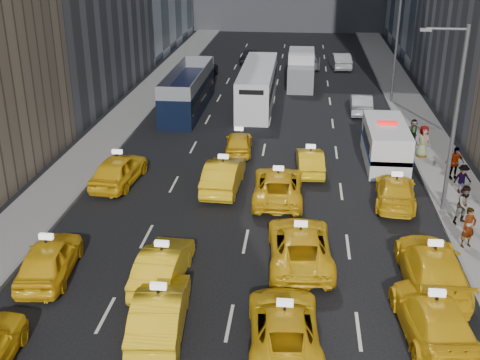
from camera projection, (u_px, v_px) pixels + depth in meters
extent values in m
plane|color=black|center=(222.00, 360.00, 19.37)|extent=(160.00, 160.00, 0.00)
cube|color=gray|center=(123.00, 120.00, 43.27)|extent=(3.00, 90.00, 0.15)
cube|color=gray|center=(421.00, 129.00, 41.25)|extent=(3.00, 90.00, 0.15)
cube|color=slate|center=(143.00, 120.00, 43.12)|extent=(0.15, 90.00, 0.18)
cube|color=slate|center=(400.00, 129.00, 41.38)|extent=(0.15, 90.00, 0.18)
cylinder|color=#595B60|center=(455.00, 124.00, 27.73)|extent=(0.20, 0.20, 9.00)
cylinder|color=#595B60|center=(447.00, 29.00, 26.15)|extent=(1.80, 0.12, 0.12)
cube|color=slate|center=(426.00, 30.00, 26.26)|extent=(0.50, 0.22, 0.12)
cylinder|color=#595B60|center=(396.00, 46.00, 46.06)|extent=(0.20, 0.20, 9.00)
imported|color=yellow|center=(160.00, 311.00, 20.53)|extent=(2.05, 4.85, 1.56)
imported|color=yellow|center=(284.00, 326.00, 19.88)|extent=(2.74, 5.22, 1.40)
imported|color=yellow|center=(434.00, 317.00, 20.24)|extent=(2.60, 5.38, 1.51)
imported|color=yellow|center=(49.00, 259.00, 23.78)|extent=(2.32, 4.73, 1.55)
imported|color=yellow|center=(163.00, 265.00, 23.39)|extent=(1.78, 4.56, 1.48)
imported|color=yellow|center=(300.00, 245.00, 24.82)|extent=(2.91, 5.68, 1.53)
imported|color=yellow|center=(432.00, 267.00, 23.14)|extent=(2.30, 5.64, 1.64)
imported|color=yellow|center=(119.00, 170.00, 32.39)|extent=(2.33, 4.95, 1.64)
imported|color=yellow|center=(223.00, 175.00, 31.75)|extent=(1.90, 5.00, 1.63)
imported|color=yellow|center=(278.00, 186.00, 30.59)|extent=(2.59, 5.38, 1.48)
imported|color=yellow|center=(395.00, 191.00, 30.12)|extent=(2.43, 4.93, 1.38)
imported|color=yellow|center=(239.00, 143.00, 36.94)|extent=(1.83, 4.02, 1.34)
imported|color=yellow|center=(310.00, 161.00, 33.99)|extent=(1.67, 4.14, 1.34)
cube|color=white|center=(385.00, 144.00, 35.19)|extent=(2.34, 5.95, 2.37)
cylinder|color=black|center=(371.00, 167.00, 33.67)|extent=(0.28, 0.95, 0.95)
cylinder|color=black|center=(406.00, 169.00, 33.48)|extent=(0.28, 0.95, 0.95)
cylinder|color=black|center=(364.00, 143.00, 37.45)|extent=(0.28, 0.95, 0.95)
cylinder|color=black|center=(397.00, 144.00, 37.26)|extent=(0.28, 0.95, 0.95)
cube|color=navy|center=(385.00, 146.00, 35.25)|extent=(2.39, 5.96, 0.27)
cube|color=red|center=(388.00, 123.00, 34.69)|extent=(1.08, 0.39, 0.17)
cube|color=black|center=(188.00, 91.00, 45.23)|extent=(3.52, 10.78, 3.08)
cylinder|color=black|center=(162.00, 120.00, 41.69)|extent=(0.28, 1.10, 1.10)
cylinder|color=black|center=(192.00, 121.00, 41.49)|extent=(0.28, 1.10, 1.10)
cylinder|color=black|center=(185.00, 89.00, 49.74)|extent=(0.28, 1.10, 1.10)
cylinder|color=black|center=(211.00, 89.00, 49.54)|extent=(0.28, 1.10, 1.10)
cube|color=silver|center=(258.00, 86.00, 46.75)|extent=(3.89, 11.87, 3.01)
cylinder|color=black|center=(237.00, 115.00, 42.71)|extent=(0.28, 1.10, 1.10)
cylinder|color=black|center=(267.00, 116.00, 42.50)|extent=(0.28, 1.10, 1.10)
cylinder|color=black|center=(250.00, 83.00, 51.74)|extent=(0.28, 1.10, 1.10)
cylinder|color=black|center=(274.00, 83.00, 51.53)|extent=(0.28, 1.10, 1.10)
cube|color=silver|center=(301.00, 69.00, 52.36)|extent=(2.92, 6.62, 2.93)
cylinder|color=black|center=(289.00, 86.00, 50.69)|extent=(0.28, 1.10, 1.10)
cylinder|color=black|center=(312.00, 86.00, 50.51)|extent=(0.28, 1.10, 1.10)
cylinder|color=black|center=(290.00, 74.00, 54.92)|extent=(0.28, 1.10, 1.10)
cylinder|color=black|center=(311.00, 74.00, 54.73)|extent=(0.28, 1.10, 1.10)
imported|color=#B0B4B8|center=(361.00, 104.00, 44.92)|extent=(1.67, 4.41, 1.44)
imported|color=black|center=(200.00, 70.00, 55.09)|extent=(2.79, 5.79, 1.59)
imported|color=gray|center=(310.00, 61.00, 59.38)|extent=(2.03, 4.73, 1.36)
imported|color=black|center=(251.00, 56.00, 61.51)|extent=(2.22, 4.47, 1.47)
imported|color=#95979C|center=(340.00, 61.00, 59.16)|extent=(2.13, 4.91, 1.57)
imported|color=gray|center=(469.00, 227.00, 25.65)|extent=(0.78, 0.67, 1.82)
imported|color=gray|center=(465.00, 205.00, 27.67)|extent=(1.04, 0.82, 1.88)
imported|color=gray|center=(463.00, 179.00, 30.93)|extent=(1.08, 0.67, 1.56)
imported|color=gray|center=(454.00, 163.00, 32.67)|extent=(1.15, 0.69, 1.82)
imported|color=gray|center=(423.00, 141.00, 35.83)|extent=(1.06, 0.81, 1.93)
imported|color=gray|center=(413.00, 131.00, 38.31)|extent=(1.41, 0.42, 1.52)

